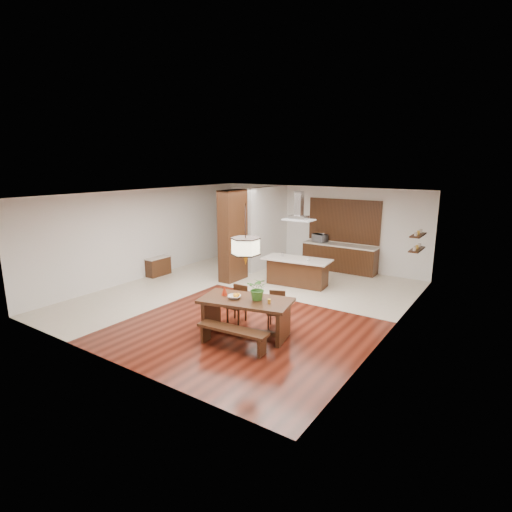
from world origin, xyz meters
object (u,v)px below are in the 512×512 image
Objects in this scene: range_hood at (299,206)px; microwave at (320,238)px; dining_bench at (233,338)px; island_cup at (308,259)px; fruit_bowl at (234,297)px; kitchen_island at (297,271)px; hallway_console at (158,266)px; foliage_plant at (258,289)px; dining_table at (246,309)px; dining_chair_left at (237,304)px; pendant_lantern at (246,235)px; dining_chair_right at (276,310)px.

range_hood reaches higher than microwave.
dining_bench is 13.91× the size of island_cup.
fruit_bowl reaches higher than kitchen_island.
hallway_console is 1.74× the size of foliage_plant.
dining_table is 2.39× the size of range_hood.
kitchen_island is at bearing -90.00° from range_hood.
foliage_plant is 3.73m from island_cup.
pendant_lantern reaches higher than dining_chair_left.
range_hood is (-0.20, 3.41, 2.03)m from dining_chair_left.
dining_table is 1.64× the size of pendant_lantern.
dining_table is 6.38m from microwave.
fruit_bowl is 2.52× the size of island_cup.
range_hood is at bearing -62.60° from microwave.
island_cup is at bearing 92.68° from fruit_bowl.
microwave is (-1.55, 5.55, 0.67)m from dining_chair_right.
foliage_plant is (0.08, 0.81, 0.86)m from dining_bench.
dining_bench is 5.52× the size of fruit_bowl.
island_cup is at bearing 17.85° from hallway_console.
range_hood is at bearing 102.06° from dining_bench.
kitchen_island is (-0.58, 3.99, -0.42)m from fruit_bowl.
island_cup reaches higher than kitchen_island.
pendant_lantern is 4.04m from island_cup.
range_hood is (-0.82, 3.89, 1.86)m from dining_table.
foliage_plant reaches higher than dining_table.
microwave is (-1.36, 6.94, 0.87)m from dining_bench.
pendant_lantern is 2.58× the size of microwave.
dining_bench is 1.84× the size of dining_chair_right.
dining_chair_right is at bearing 63.57° from dining_table.
hallway_console is at bearing 158.79° from foliage_plant.
dining_chair_right is 5.80m from microwave.
fruit_bowl is 6.42m from microwave.
hallway_console is at bearing -165.39° from kitchen_island.
microwave is at bearing 92.66° from dining_chair_left.
fruit_bowl is 4.34m from range_hood.
dining_chair_right is 7.55× the size of island_cup.
foliage_plant reaches higher than island_cup.
hallway_console is 0.67× the size of pendant_lantern.
foliage_plant is 3.97m from kitchen_island.
kitchen_island is at bearing 87.80° from dining_chair_right.
island_cup is (-0.77, 3.08, 0.48)m from dining_chair_right.
fruit_bowl is 3.89m from island_cup.
island_cup is at bearing 97.38° from dining_bench.
dining_chair_left is (4.61, -1.76, 0.12)m from hallway_console.
foliage_plant is at bearing 25.66° from pendant_lantern.
range_hood reaches higher than dining_chair_right.
dining_chair_left is at bearing 157.09° from foliage_plant.
dining_table reaches higher than hallway_console.
kitchen_island reaches higher than dining_chair_right.
hallway_console is 0.41× the size of dining_table.
range_hood is 8.07× the size of island_cup.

